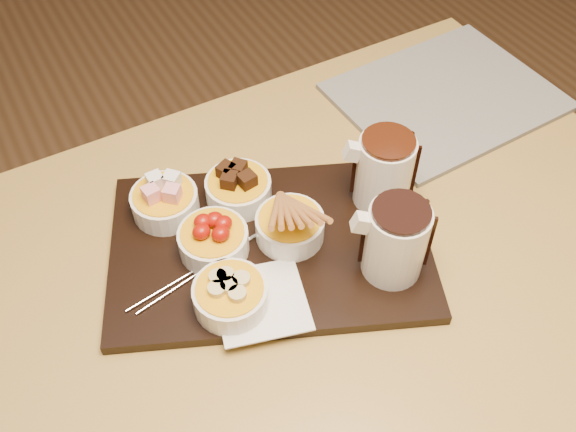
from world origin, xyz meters
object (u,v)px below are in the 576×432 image
dining_table (296,305)px  newspaper (446,96)px  pitcher_dark_chocolate (396,242)px  pitcher_milk_chocolate (384,172)px  serving_board (270,246)px  bowl_strawberries (214,241)px

dining_table → newspaper: 0.48m
pitcher_dark_chocolate → pitcher_milk_chocolate: (0.06, 0.12, 0.00)m
serving_board → newspaper: 0.47m
dining_table → serving_board: 0.12m
bowl_strawberries → pitcher_dark_chocolate: size_ratio=0.87×
bowl_strawberries → pitcher_milk_chocolate: size_ratio=0.87×
bowl_strawberries → newspaper: (0.52, 0.12, -0.03)m
dining_table → serving_board: size_ratio=2.61×
pitcher_dark_chocolate → pitcher_milk_chocolate: same height
dining_table → bowl_strawberries: bearing=141.1°
serving_board → newspaper: bearing=42.2°
pitcher_dark_chocolate → newspaper: (0.31, 0.27, -0.07)m
bowl_strawberries → pitcher_milk_chocolate: 0.27m
dining_table → bowl_strawberries: size_ratio=12.00×
dining_table → pitcher_milk_chocolate: bearing=13.9°
pitcher_dark_chocolate → newspaper: pitcher_dark_chocolate is taller
dining_table → newspaper: size_ratio=3.24×
bowl_strawberries → newspaper: bowl_strawberries is taller
dining_table → bowl_strawberries: 0.18m
pitcher_dark_chocolate → pitcher_milk_chocolate: 0.13m
serving_board → pitcher_milk_chocolate: (0.19, -0.01, 0.07)m
pitcher_milk_chocolate → newspaper: bearing=54.9°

